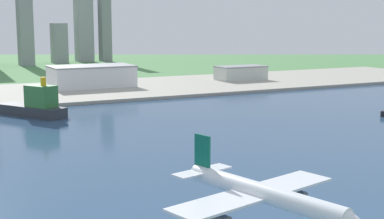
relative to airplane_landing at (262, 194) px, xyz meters
The scene contains 7 objects.
ground_plane 179.76m from the airplane_landing, 79.32° to the left, with size 2400.00×2400.00×0.00m, color #4E864C.
water_bay 122.17m from the airplane_landing, 73.98° to the left, with size 840.00×360.00×0.15m, color #2D4C70.
industrial_pier 367.17m from the airplane_landing, 84.83° to the left, with size 840.00×140.00×2.50m, color #A5A294.
airplane_landing is the anchor object (origin of this frame).
container_barge 261.50m from the airplane_landing, 88.18° to the left, with size 36.90×50.23×25.14m.
warehouse_main 390.12m from the airplane_landing, 77.95° to the left, with size 71.30×41.01×18.57m.
warehouse_annex 436.20m from the airplane_landing, 58.39° to the left, with size 48.40×25.05×13.60m.
Camera 1 is at (-92.96, 38.41, 58.66)m, focal length 51.79 mm.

